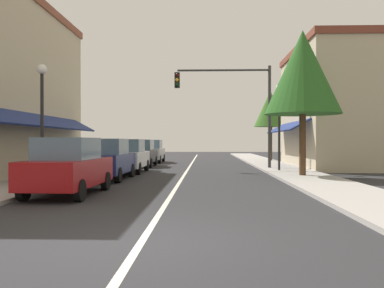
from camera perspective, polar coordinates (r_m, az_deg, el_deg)
ground_plane at (r=24.83m, az=-0.54°, el=-3.46°), size 80.00×80.00×0.00m
sidewalk_left at (r=25.65m, az=-12.93°, el=-3.21°), size 2.60×56.00×0.12m
sidewalk_right at (r=25.19m, az=12.07°, el=-3.27°), size 2.60×56.00×0.12m
lane_center_stripe at (r=24.83m, az=-0.54°, el=-3.45°), size 0.14×52.00×0.01m
storefront_right_block at (r=27.93m, az=18.05°, el=4.82°), size 5.31×10.20×7.66m
parked_car_nearest_left at (r=13.28m, az=-16.66°, el=-3.02°), size 1.86×4.14×1.77m
parked_car_second_left at (r=18.21m, az=-11.64°, el=-2.09°), size 1.82×4.12×1.77m
parked_car_third_left at (r=22.19m, az=-8.83°, el=-1.65°), size 1.80×4.11×1.77m
parked_car_far_left at (r=27.34m, az=-7.07°, el=-1.26°), size 1.78×4.10×1.77m
parked_car_distant_left at (r=32.29m, az=-5.62°, el=-1.01°), size 1.80×4.11×1.77m
traffic_signal_mast_arm at (r=24.52m, az=6.24°, el=6.27°), size 5.65×0.50×6.09m
street_lamp_left_near at (r=15.99m, az=-19.96°, el=5.27°), size 0.36×0.36×4.46m
street_lamp_right_mid at (r=22.60m, az=11.92°, el=4.20°), size 0.36×0.36×4.69m
tree_right_near at (r=19.72m, az=15.00°, el=9.48°), size 3.48×3.48×6.72m
tree_right_far at (r=34.15m, az=10.74°, el=4.74°), size 2.65×2.65×5.76m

